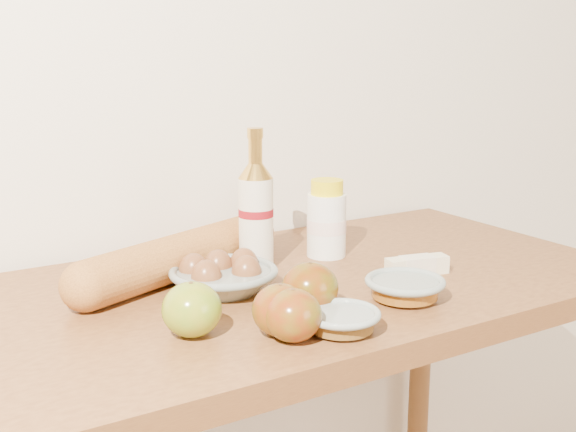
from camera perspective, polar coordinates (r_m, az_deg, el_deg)
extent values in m
cube|color=white|center=(1.43, -7.79, 13.91)|extent=(3.50, 0.02, 2.60)
cube|color=#915A2E|center=(1.20, -0.75, -6.24)|extent=(1.20, 0.60, 0.04)
cylinder|color=brown|center=(1.87, 10.29, -14.08)|extent=(0.05, 0.05, 0.86)
cylinder|color=silver|center=(1.25, -2.54, -0.66)|extent=(0.07, 0.07, 0.16)
cylinder|color=maroon|center=(1.24, -2.55, 0.30)|extent=(0.07, 0.07, 0.01)
cone|color=gold|center=(1.23, -2.58, 3.60)|extent=(0.07, 0.07, 0.03)
cylinder|color=gold|center=(1.22, -2.60, 5.18)|extent=(0.03, 0.03, 0.04)
cylinder|color=gold|center=(1.22, -2.61, 6.57)|extent=(0.03, 0.03, 0.02)
cylinder|color=white|center=(1.33, 3.06, -0.73)|extent=(0.09, 0.09, 0.12)
cylinder|color=#FFDDD5|center=(1.33, 3.06, -0.73)|extent=(0.09, 0.09, 0.03)
cylinder|color=yellow|center=(1.32, 3.10, 2.30)|extent=(0.07, 0.07, 0.03)
torus|color=gray|center=(1.15, -5.11, -4.40)|extent=(0.20, 0.20, 0.01)
ellipsoid|color=brown|center=(1.12, -6.47, -4.95)|extent=(0.06, 0.06, 0.06)
ellipsoid|color=brown|center=(1.14, -3.29, -4.60)|extent=(0.06, 0.06, 0.06)
ellipsoid|color=brown|center=(1.18, -5.55, -4.08)|extent=(0.06, 0.06, 0.06)
ellipsoid|color=brown|center=(1.16, -7.46, -4.38)|extent=(0.06, 0.06, 0.06)
ellipsoid|color=brown|center=(1.18, -3.50, -3.96)|extent=(0.06, 0.06, 0.06)
cylinder|color=#C6803C|center=(1.22, -8.52, -3.16)|extent=(0.39, 0.22, 0.08)
sphere|color=#C6803C|center=(1.10, -15.69, -5.35)|extent=(0.10, 0.10, 0.08)
sphere|color=#C6803C|center=(1.36, -2.73, -1.35)|extent=(0.10, 0.10, 0.08)
ellipsoid|color=#A19220|center=(0.98, -7.61, -7.33)|extent=(0.10, 0.10, 0.07)
cylinder|color=#50351A|center=(0.97, -7.67, -5.58)|extent=(0.01, 0.01, 0.01)
ellipsoid|color=#9A080C|center=(0.96, 0.41, -7.85)|extent=(0.10, 0.10, 0.07)
cylinder|color=#54351C|center=(0.95, 0.41, -6.14)|extent=(0.01, 0.01, 0.01)
ellipsoid|color=maroon|center=(1.05, 1.75, -5.74)|extent=(0.10, 0.10, 0.08)
cylinder|color=#4D3419|center=(1.04, 1.76, -4.04)|extent=(0.01, 0.01, 0.01)
torus|color=#8F9C98|center=(0.99, 4.25, -7.70)|extent=(0.14, 0.14, 0.01)
cylinder|color=brown|center=(1.00, 4.24, -8.29)|extent=(0.12, 0.12, 0.02)
torus|color=gray|center=(1.12, 9.24, -5.11)|extent=(0.15, 0.15, 0.01)
cylinder|color=brown|center=(1.13, 9.22, -5.73)|extent=(0.12, 0.12, 0.02)
cube|color=beige|center=(1.25, 10.16, -3.88)|extent=(0.11, 0.05, 0.03)
cube|color=silver|center=(1.25, 10.16, -3.88)|extent=(0.06, 0.04, 0.03)
ellipsoid|color=#9A080C|center=(0.98, -0.60, -7.44)|extent=(0.10, 0.10, 0.07)
cylinder|color=#54351C|center=(0.96, -0.61, -5.76)|extent=(0.01, 0.01, 0.01)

